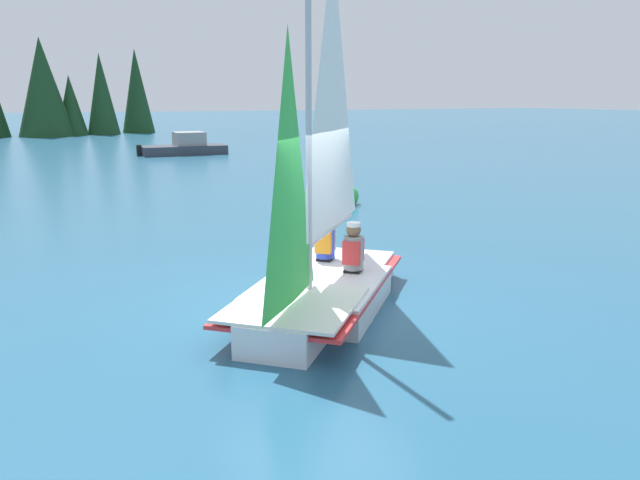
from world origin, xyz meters
name	(u,v)px	position (x,y,z in m)	size (l,w,h in m)	color
ground_plane	(320,309)	(0.00, 0.00, 0.00)	(260.00, 260.00, 0.00)	#235675
sailboat_main	(321,260)	(0.03, 0.03, 0.72)	(3.89, 4.03, 5.20)	silver
sailor_helm	(353,257)	(0.67, 0.24, 0.63)	(0.42, 0.43, 1.16)	black
sailor_crew	(325,247)	(0.60, 1.03, 0.62)	(0.42, 0.43, 1.16)	black
motorboat_distant	(185,147)	(4.41, 25.55, 0.41)	(4.64, 2.03, 1.17)	#333842
treeline_shore	(47,93)	(-1.06, 46.46, 3.28)	(17.97, 5.64, 7.46)	#1E4C23
buoy_marker	(348,196)	(4.65, 7.78, 0.23)	(0.64, 0.64, 1.36)	green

